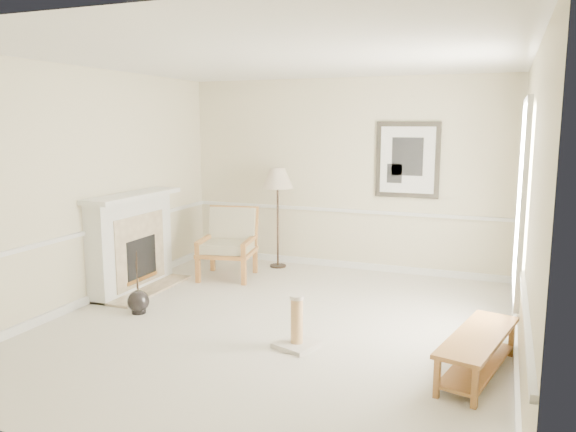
% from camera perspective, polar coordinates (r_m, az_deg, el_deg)
% --- Properties ---
extents(ground, '(5.50, 5.50, 0.00)m').
position_cam_1_polar(ground, '(6.38, -1.19, -11.02)').
color(ground, silver).
rests_on(ground, ground).
extents(room, '(5.04, 5.54, 2.92)m').
position_cam_1_polar(room, '(6.01, 0.25, 5.96)').
color(room, beige).
rests_on(room, ground).
extents(fireplace, '(0.64, 1.64, 1.31)m').
position_cam_1_polar(fireplace, '(7.84, -15.54, -2.61)').
color(fireplace, white).
rests_on(fireplace, ground).
extents(floor_vase, '(0.26, 0.26, 0.76)m').
position_cam_1_polar(floor_vase, '(6.94, -14.96, -8.42)').
color(floor_vase, black).
rests_on(floor_vase, ground).
extents(armchair, '(0.89, 0.94, 1.01)m').
position_cam_1_polar(armchair, '(8.28, -5.98, -2.39)').
color(armchair, '#995B31').
rests_on(armchair, ground).
extents(floor_lamp, '(0.60, 0.60, 1.55)m').
position_cam_1_polar(floor_lamp, '(8.61, -1.06, 3.59)').
color(floor_lamp, black).
rests_on(floor_lamp, ground).
extents(bench, '(0.69, 1.39, 0.38)m').
position_cam_1_polar(bench, '(5.39, 18.73, -12.58)').
color(bench, '#995B31').
rests_on(bench, ground).
extents(scratching_post, '(0.48, 0.48, 0.54)m').
position_cam_1_polar(scratching_post, '(5.74, 0.90, -11.59)').
color(scratching_post, silver).
rests_on(scratching_post, ground).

